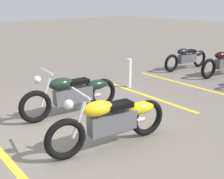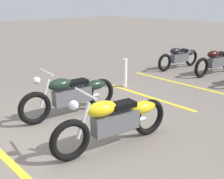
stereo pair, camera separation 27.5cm
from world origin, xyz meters
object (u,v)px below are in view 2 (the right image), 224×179
(motorcycle_dark_foreground, at_px, (72,94))
(motorcycle_row_right, at_px, (180,57))
(bollard_post, at_px, (125,73))
(motorcycle_bright_foreground, at_px, (116,120))
(motorcycle_row_center, at_px, (218,61))

(motorcycle_dark_foreground, relative_size, motorcycle_row_right, 1.09)
(motorcycle_dark_foreground, height_order, bollard_post, motorcycle_dark_foreground)
(motorcycle_row_right, xyz_separation_m, bollard_post, (-3.10, -0.19, -0.01))
(motorcycle_bright_foreground, bearing_deg, motorcycle_row_right, -146.81)
(motorcycle_dark_foreground, height_order, motorcycle_row_right, motorcycle_dark_foreground)
(motorcycle_row_right, bearing_deg, motorcycle_bright_foreground, 30.77)
(motorcycle_bright_foreground, distance_m, bollard_post, 3.37)
(motorcycle_bright_foreground, distance_m, motorcycle_row_center, 5.94)
(motorcycle_row_right, bearing_deg, motorcycle_row_center, 106.10)
(motorcycle_row_center, relative_size, motorcycle_row_right, 1.05)
(motorcycle_row_center, height_order, bollard_post, bollard_post)
(motorcycle_dark_foreground, xyz_separation_m, motorcycle_row_center, (5.55, -0.52, -0.02))
(motorcycle_bright_foreground, xyz_separation_m, motorcycle_row_center, (5.84, 1.07, -0.02))
(motorcycle_row_right, distance_m, bollard_post, 3.11)
(motorcycle_row_center, bearing_deg, motorcycle_dark_foreground, 3.49)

